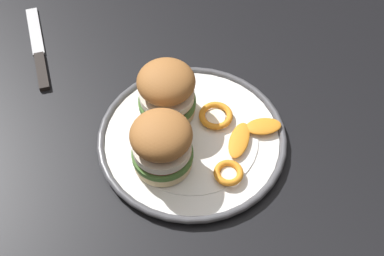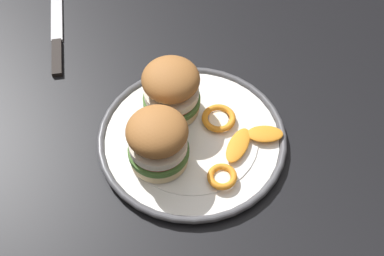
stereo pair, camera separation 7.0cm
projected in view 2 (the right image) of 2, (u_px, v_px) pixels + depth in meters
name	position (u px, v px, depth m)	size (l,w,h in m)	color
dining_table	(165.00, 192.00, 0.99)	(1.18, 1.01, 0.76)	black
dinner_plate	(192.00, 139.00, 0.92)	(0.31, 0.31, 0.02)	white
sandwich_half_left	(160.00, 141.00, 0.85)	(0.13, 0.13, 0.10)	beige
sandwich_half_right	(171.00, 89.00, 0.91)	(0.13, 0.13, 0.10)	beige
orange_peel_curled	(222.00, 177.00, 0.86)	(0.07, 0.07, 0.01)	orange
orange_peel_strip_long	(238.00, 145.00, 0.90)	(0.08, 0.04, 0.01)	orange
orange_peel_strip_short	(265.00, 134.00, 0.91)	(0.06, 0.07, 0.01)	orange
orange_peel_small_curl	(219.00, 118.00, 0.93)	(0.08, 0.08, 0.01)	orange
table_knife	(57.00, 40.00, 1.07)	(0.18, 0.16, 0.01)	silver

